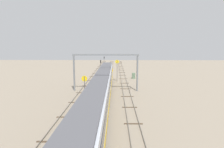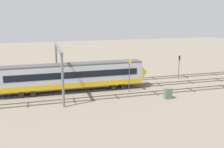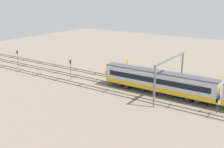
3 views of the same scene
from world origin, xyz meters
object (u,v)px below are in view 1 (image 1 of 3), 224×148
object	(u,v)px
overhead_gantry	(106,64)
speed_sign_near_foreground	(84,85)
signal_light_trackside_approach	(101,65)
relay_cabinet	(134,76)
speed_sign_mid_trackside	(117,67)
train	(94,111)
signal_light_trackside_departure	(104,61)

from	to	relation	value
overhead_gantry	speed_sign_near_foreground	world-z (taller)	overhead_gantry
speed_sign_near_foreground	signal_light_trackside_approach	bearing A→B (deg)	-0.34
overhead_gantry	relay_cabinet	xyz separation A→B (m)	(16.32, -7.50, -5.02)
relay_cabinet	signal_light_trackside_approach	bearing A→B (deg)	53.03
signal_light_trackside_approach	speed_sign_near_foreground	bearing A→B (deg)	179.66
overhead_gantry	relay_cabinet	size ratio (longest dim) A/B	8.56
speed_sign_near_foreground	speed_sign_mid_trackside	bearing A→B (deg)	-14.44
train	relay_cabinet	bearing A→B (deg)	-11.40
signal_light_trackside_approach	relay_cabinet	distance (m)	13.16
signal_light_trackside_approach	relay_cabinet	bearing A→B (deg)	-126.97
train	signal_light_trackside_departure	distance (m)	66.02
speed_sign_mid_trackside	relay_cabinet	xyz separation A→B (m)	(4.79, -4.94, -3.04)
signal_light_trackside_departure	signal_light_trackside_approach	bearing A→B (deg)	179.93
overhead_gantry	signal_light_trackside_departure	size ratio (longest dim) A/B	2.92
signal_light_trackside_departure	relay_cabinet	xyz separation A→B (m)	(-27.83, -10.32, -2.35)
speed_sign_mid_trackside	overhead_gantry	bearing A→B (deg)	167.46
speed_sign_near_foreground	signal_light_trackside_approach	size ratio (longest dim) A/B	0.99
train	speed_sign_near_foreground	size ratio (longest dim) A/B	15.43
speed_sign_near_foreground	speed_sign_mid_trackside	distance (m)	22.49
speed_sign_mid_trackside	speed_sign_near_foreground	bearing A→B (deg)	165.56
relay_cabinet	signal_light_trackside_departure	bearing A→B (deg)	20.35
overhead_gantry	speed_sign_near_foreground	xyz separation A→B (m)	(-10.24, 3.04, -2.63)
speed_sign_near_foreground	speed_sign_mid_trackside	size ratio (longest dim) A/B	0.82
overhead_gantry	signal_light_trackside_departure	bearing A→B (deg)	3.65
signal_light_trackside_departure	relay_cabinet	distance (m)	29.77
signal_light_trackside_approach	relay_cabinet	xyz separation A→B (m)	(-7.78, -10.34, -2.35)
train	overhead_gantry	distance (m)	22.06
overhead_gantry	relay_cabinet	world-z (taller)	overhead_gantry
overhead_gantry	relay_cabinet	distance (m)	18.65
overhead_gantry	speed_sign_mid_trackside	xyz separation A→B (m)	(11.53, -2.56, -1.98)
signal_light_trackside_approach	train	bearing A→B (deg)	-176.69
overhead_gantry	train	bearing A→B (deg)	179.51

